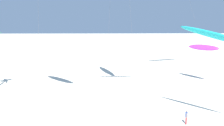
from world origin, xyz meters
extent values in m
ellipsoid|color=#19B2B7|center=(12.79, 25.34, 10.04)|extent=(7.20, 6.15, 2.76)
ellipsoid|color=black|center=(12.79, 25.34, 10.08)|extent=(7.07, 5.78, 2.24)
cylinder|color=#4C4C51|center=(11.91, 23.54, 4.97)|extent=(1.77, 3.62, 9.95)
cylinder|color=#4C4C51|center=(-6.95, 29.19, 10.68)|extent=(0.06, 2.88, 21.35)
ellipsoid|color=purple|center=(18.18, 43.30, 6.39)|extent=(4.50, 5.40, 1.25)
ellipsoid|color=#EA5193|center=(18.18, 43.30, 6.43)|extent=(4.03, 5.06, 0.58)
cylinder|color=#4C4C51|center=(18.17, 40.98, 3.16)|extent=(0.03, 4.67, 6.32)
cylinder|color=#4C4C51|center=(17.98, 46.75, 9.59)|extent=(2.88, 9.68, 19.19)
cylinder|color=#4C4C51|center=(4.05, 28.98, 10.03)|extent=(0.91, 9.53, 20.07)
cylinder|color=#4C4C51|center=(1.28, 37.32, 8.89)|extent=(0.87, 4.85, 17.78)
cylinder|color=red|center=(10.07, 25.85, 0.43)|extent=(0.14, 0.14, 0.87)
cylinder|color=red|center=(10.09, 26.02, 0.43)|extent=(0.14, 0.14, 0.87)
cube|color=#2D4CA5|center=(10.08, 25.94, 1.17)|extent=(0.24, 0.33, 0.61)
cylinder|color=tan|center=(10.05, 25.73, 1.13)|extent=(0.09, 0.09, 0.56)
cylinder|color=tan|center=(10.11, 26.14, 1.13)|extent=(0.09, 0.09, 0.56)
sphere|color=tan|center=(10.08, 25.94, 1.61)|extent=(0.21, 0.21, 0.21)
camera|label=1|loc=(1.23, -0.32, 12.52)|focal=39.86mm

